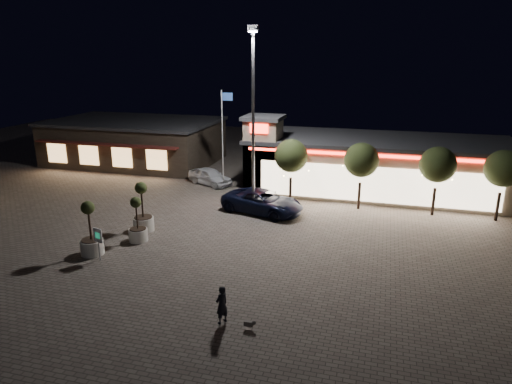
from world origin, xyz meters
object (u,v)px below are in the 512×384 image
(white_sedan, at_px, (210,176))
(planter_left, at_px, (138,227))
(pedestrian, at_px, (222,305))
(valet_sign, at_px, (98,238))
(pickup_truck, at_px, (263,202))
(planter_mid, at_px, (91,238))

(white_sedan, relative_size, planter_left, 1.54)
(white_sedan, relative_size, pedestrian, 2.55)
(white_sedan, distance_m, valet_sign, 15.56)
(pickup_truck, height_order, pedestrian, pedestrian)
(pickup_truck, relative_size, planter_left, 2.11)
(pedestrian, bearing_deg, valet_sign, -85.29)
(pickup_truck, bearing_deg, pedestrian, -156.55)
(pickup_truck, xyz_separation_m, planter_mid, (-7.30, -9.25, 0.15))
(pickup_truck, bearing_deg, white_sedan, 62.45)
(valet_sign, bearing_deg, white_sedan, 88.98)
(planter_mid, bearing_deg, pickup_truck, 51.73)
(pickup_truck, distance_m, planter_left, 8.99)
(white_sedan, xyz_separation_m, valet_sign, (-0.28, -15.55, 0.57))
(pedestrian, xyz_separation_m, valet_sign, (-8.36, 3.83, 0.46))
(valet_sign, bearing_deg, planter_mid, 146.34)
(white_sedan, distance_m, pedestrian, 21.00)
(pickup_truck, relative_size, planter_mid, 1.86)
(white_sedan, xyz_separation_m, planter_left, (0.35, -12.60, 0.13))
(planter_left, xyz_separation_m, valet_sign, (-0.63, -2.95, 0.44))
(pickup_truck, height_order, valet_sign, valet_sign)
(valet_sign, bearing_deg, planter_left, 77.95)
(planter_mid, bearing_deg, valet_sign, -33.66)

